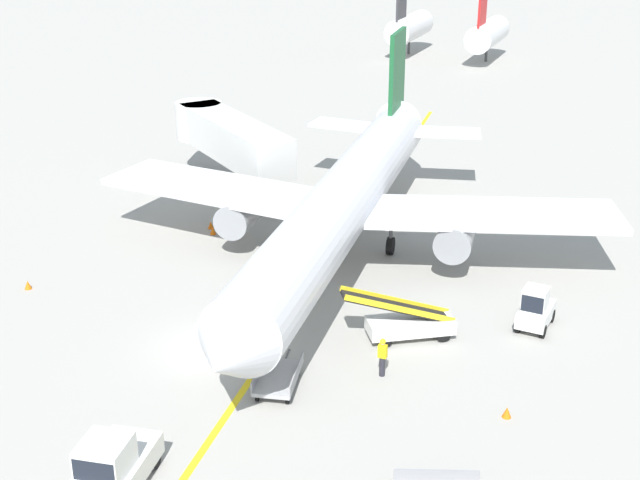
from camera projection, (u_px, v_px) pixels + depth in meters
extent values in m
plane|color=#9E9B93|center=(212.00, 349.00, 37.22)|extent=(300.00, 300.00, 0.00)
cube|color=yellow|center=(299.00, 308.00, 40.82)|extent=(10.07, 79.44, 0.01)
cylinder|color=silver|center=(343.00, 203.00, 44.30)|extent=(6.94, 30.18, 3.30)
cone|color=silver|center=(227.00, 355.00, 29.88)|extent=(3.50, 2.78, 3.23)
cone|color=silver|center=(402.00, 119.00, 58.74)|extent=(3.45, 3.16, 3.14)
cube|color=silver|center=(492.00, 214.00, 43.90)|extent=(13.72, 8.40, 0.36)
cylinder|color=gray|center=(456.00, 236.00, 43.80)|extent=(2.28, 3.41, 1.90)
cube|color=silver|center=(218.00, 188.00, 47.66)|extent=(13.33, 5.51, 0.36)
cylinder|color=gray|center=(240.00, 214.00, 46.74)|extent=(2.28, 3.41, 1.90)
cube|color=#19592D|center=(397.00, 72.00, 55.22)|extent=(0.77, 4.00, 5.20)
cube|color=silver|center=(440.00, 132.00, 55.49)|extent=(5.59, 3.47, 0.24)
cube|color=silver|center=(350.00, 126.00, 57.00)|extent=(5.24, 2.29, 0.24)
cylinder|color=#4C4C51|center=(272.00, 339.00, 34.78)|extent=(0.20, 0.20, 3.12)
cylinder|color=black|center=(272.00, 367.00, 35.26)|extent=(0.42, 0.60, 0.56)
cylinder|color=#4C4C51|center=(391.00, 227.00, 46.24)|extent=(0.20, 0.20, 3.12)
cylinder|color=black|center=(390.00, 246.00, 46.65)|extent=(0.46, 1.00, 0.96)
cylinder|color=#4C4C51|center=(313.00, 219.00, 47.35)|extent=(0.20, 0.20, 3.12)
cylinder|color=black|center=(313.00, 237.00, 47.76)|extent=(0.46, 1.00, 0.96)
cube|color=black|center=(247.00, 320.00, 31.52)|extent=(2.91, 1.34, 0.60)
cube|color=silver|center=(234.00, 139.00, 54.81)|extent=(11.14, 9.31, 2.50)
cylinder|color=silver|center=(199.00, 120.00, 59.37)|extent=(3.20, 3.20, 2.50)
cylinder|color=#59595B|center=(248.00, 183.00, 54.29)|extent=(0.56, 0.56, 2.35)
cube|color=#333338|center=(248.00, 197.00, 54.64)|extent=(1.80, 1.40, 0.50)
cube|color=silver|center=(116.00, 469.00, 28.41)|extent=(2.49, 3.87, 0.80)
cube|color=silver|center=(105.00, 457.00, 27.48)|extent=(1.78, 1.86, 1.10)
cube|color=black|center=(94.00, 472.00, 26.78)|extent=(1.42, 0.33, 0.77)
cylinder|color=black|center=(155.00, 460.00, 29.54)|extent=(0.32, 0.63, 0.60)
cylinder|color=black|center=(112.00, 453.00, 29.87)|extent=(0.32, 0.63, 0.60)
cube|color=silver|center=(536.00, 314.00, 38.85)|extent=(1.47, 2.49, 0.70)
cube|color=silver|center=(535.00, 300.00, 38.16)|extent=(1.11, 1.15, 1.10)
cube|color=black|center=(532.00, 304.00, 37.73)|extent=(0.98, 0.15, 0.77)
cylinder|color=black|center=(543.00, 331.00, 38.06)|extent=(0.26, 0.61, 0.60)
cylinder|color=black|center=(518.00, 326.00, 38.52)|extent=(0.26, 0.61, 0.60)
cylinder|color=black|center=(551.00, 316.00, 39.44)|extent=(0.26, 0.61, 0.60)
cylinder|color=black|center=(528.00, 311.00, 39.90)|extent=(0.26, 0.61, 0.60)
cube|color=silver|center=(410.00, 325.00, 37.95)|extent=(3.99, 3.35, 0.60)
cylinder|color=black|center=(385.00, 341.00, 37.25)|extent=(0.62, 0.52, 0.60)
cylinder|color=black|center=(377.00, 327.00, 38.41)|extent=(0.62, 0.52, 0.60)
cylinder|color=black|center=(443.00, 335.00, 37.72)|extent=(0.62, 0.52, 0.60)
cylinder|color=black|center=(434.00, 322.00, 38.87)|extent=(0.62, 0.52, 0.60)
cube|color=black|center=(398.00, 307.00, 37.48)|extent=(4.66, 3.52, 1.76)
cube|color=yellow|center=(401.00, 309.00, 37.03)|extent=(4.22, 2.85, 1.84)
cube|color=yellow|center=(395.00, 300.00, 37.85)|extent=(4.22, 2.85, 1.84)
cube|color=gray|center=(437.00, 476.00, 28.09)|extent=(2.64, 1.06, 0.50)
cube|color=#A5A5A8|center=(278.00, 378.00, 34.17)|extent=(2.11, 3.07, 0.16)
cube|color=#4C4C51|center=(287.00, 355.00, 35.87)|extent=(0.29, 0.89, 0.08)
cylinder|color=#4C4C51|center=(289.00, 350.00, 36.28)|extent=(0.12, 0.12, 0.05)
cube|color=gray|center=(259.00, 371.00, 34.19)|extent=(0.71, 2.74, 0.50)
cube|color=gray|center=(296.00, 374.00, 33.96)|extent=(0.71, 2.74, 0.50)
cylinder|color=black|center=(269.00, 369.00, 35.32)|extent=(0.20, 0.38, 0.36)
cylinder|color=black|center=(298.00, 371.00, 35.14)|extent=(0.20, 0.38, 0.36)
cylinder|color=black|center=(257.00, 397.00, 33.40)|extent=(0.20, 0.38, 0.36)
cylinder|color=black|center=(288.00, 399.00, 33.22)|extent=(0.20, 0.38, 0.36)
cylinder|color=#26262D|center=(382.00, 366.00, 35.03)|extent=(0.24, 0.24, 0.85)
cube|color=yellow|center=(383.00, 351.00, 34.76)|extent=(0.36, 0.22, 0.56)
sphere|color=beige|center=(383.00, 343.00, 34.61)|extent=(0.20, 0.20, 0.20)
sphere|color=yellow|center=(383.00, 341.00, 34.59)|extent=(0.24, 0.24, 0.24)
cone|color=orange|center=(507.00, 412.00, 32.34)|extent=(0.36, 0.36, 0.44)
cone|color=orange|center=(213.00, 231.00, 49.41)|extent=(0.36, 0.36, 0.44)
cone|color=orange|center=(211.00, 225.00, 50.23)|extent=(0.36, 0.36, 0.44)
cone|color=orange|center=(28.00, 285.00, 42.68)|extent=(0.36, 0.36, 0.44)
cylinder|color=silver|center=(410.00, 28.00, 101.61)|extent=(3.00, 10.00, 3.00)
cylinder|color=#3F3F3F|center=(409.00, 47.00, 102.49)|extent=(0.30, 0.30, 1.60)
cube|color=#333338|center=(402.00, 0.00, 97.30)|extent=(0.24, 3.20, 4.40)
cylinder|color=silver|center=(488.00, 34.00, 97.14)|extent=(3.00, 10.00, 3.00)
cylinder|color=#3F3F3F|center=(486.00, 55.00, 98.01)|extent=(0.30, 0.30, 1.60)
cube|color=red|center=(483.00, 6.00, 92.82)|extent=(0.24, 3.20, 4.40)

